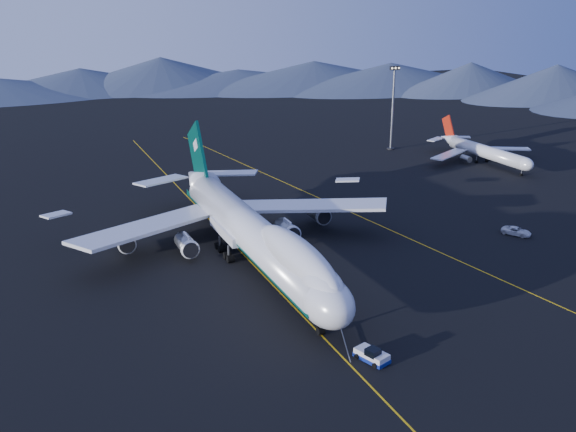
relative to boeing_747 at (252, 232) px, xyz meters
name	(u,v)px	position (x,y,z in m)	size (l,w,h in m)	color
ground	(252,264)	(0.00, -0.03, -5.81)	(500.00, 500.00, 0.00)	black
taxiway_line_main	(252,264)	(0.00, -0.03, -5.80)	(0.25, 220.00, 0.01)	#E0AB0D
taxiway_line_side	(375,223)	(30.00, 9.97, -5.80)	(0.25, 200.00, 0.01)	#E0AB0D
boeing_747	(252,232)	(0.00, 0.00, 0.00)	(59.62, 72.43, 19.37)	silver
pushback_tug	(372,356)	(3.00, -34.86, -5.21)	(3.60, 4.93, 1.93)	silver
second_jet	(483,151)	(83.22, 42.11, -2.56)	(33.49, 37.84, 10.77)	silver
service_van	(516,231)	(51.34, -6.65, -5.05)	(2.53, 5.49, 1.53)	silver
floodlight_mast	(393,108)	(68.99, 66.69, 6.62)	(3.03, 2.27, 24.54)	black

